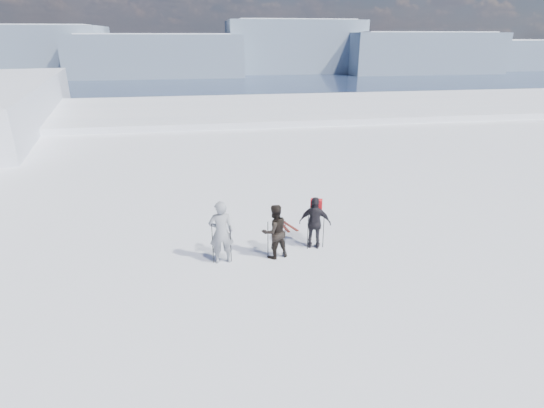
{
  "coord_description": "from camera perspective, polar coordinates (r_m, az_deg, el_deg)",
  "views": [
    {
      "loc": [
        -3.84,
        -9.1,
        6.41
      ],
      "look_at": [
        -1.8,
        3.0,
        1.55
      ],
      "focal_mm": 28.0,
      "sensor_mm": 36.0,
      "label": 1
    }
  ],
  "objects": [
    {
      "name": "skis_loose",
      "position": [
        15.65,
        1.45,
        -2.51
      ],
      "size": [
        0.72,
        1.69,
        0.03
      ],
      "color": "black",
      "rests_on": "ground"
    },
    {
      "name": "skier_grey",
      "position": [
        12.7,
        -6.86,
        -3.8
      ],
      "size": [
        0.74,
        0.51,
        1.98
      ],
      "primitive_type": "imported",
      "rotation": [
        0.0,
        0.0,
        3.19
      ],
      "color": "gray",
      "rests_on": "ground"
    },
    {
      "name": "far_mountain_range",
      "position": [
        465.29,
        -5.82,
        19.84
      ],
      "size": [
        770.0,
        110.0,
        53.0
      ],
      "color": "slate",
      "rests_on": "ground"
    },
    {
      "name": "skier_pack",
      "position": [
        13.6,
        5.81,
        -2.54
      ],
      "size": [
        1.1,
        0.74,
        1.73
      ],
      "primitive_type": "imported",
      "rotation": [
        0.0,
        0.0,
        2.8
      ],
      "color": "black",
      "rests_on": "ground"
    },
    {
      "name": "backpack",
      "position": [
        13.42,
        6.07,
        2.22
      ],
      "size": [
        0.42,
        0.32,
        0.49
      ],
      "primitive_type": "cube",
      "rotation": [
        0.0,
        0.0,
        2.8
      ],
      "color": "red",
      "rests_on": "skier_pack"
    },
    {
      "name": "ski_poles",
      "position": [
        13.09,
        -0.09,
        -4.64
      ],
      "size": [
        3.58,
        0.52,
        1.3
      ],
      "color": "black",
      "rests_on": "ground"
    },
    {
      "name": "skier_dark",
      "position": [
        12.95,
        0.35,
        -3.7
      ],
      "size": [
        1.0,
        0.87,
        1.74
      ],
      "primitive_type": "imported",
      "rotation": [
        0.0,
        0.0,
        3.44
      ],
      "color": "black",
      "rests_on": "ground"
    },
    {
      "name": "lake_basin",
      "position": [
        41.36,
        -3.79,
        3.38
      ],
      "size": [
        820.0,
        820.0,
        71.62
      ],
      "color": "white",
      "rests_on": "ground"
    }
  ]
}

